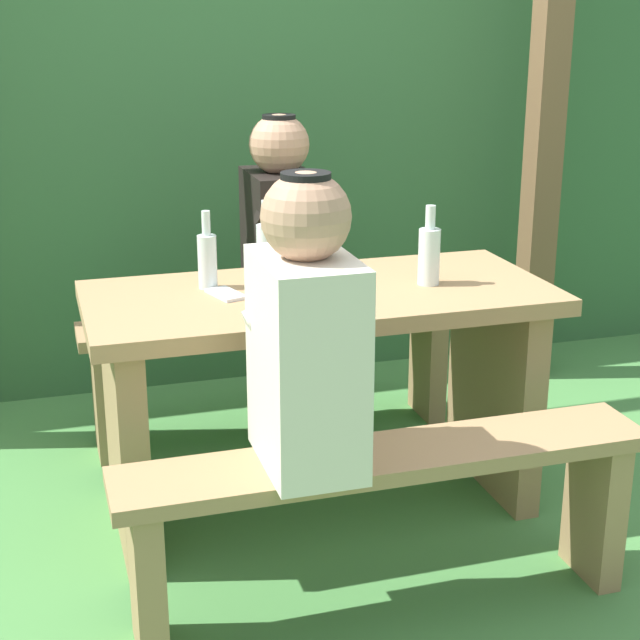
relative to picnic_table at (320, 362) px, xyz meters
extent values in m
plane|color=#478241|center=(0.00, 0.00, -0.50)|extent=(12.00, 12.00, 0.00)
cube|color=#346237|center=(0.00, 1.70, 0.37)|extent=(6.40, 1.01, 1.74)
cube|color=brown|center=(1.22, 0.87, 0.59)|extent=(0.12, 0.12, 2.17)
cube|color=#9E7A51|center=(0.00, 0.00, 0.21)|extent=(1.40, 0.64, 0.05)
cube|color=#9E7A51|center=(-0.60, 0.00, -0.16)|extent=(0.08, 0.54, 0.68)
cube|color=#9E7A51|center=(0.60, 0.00, -0.16)|extent=(0.08, 0.54, 0.68)
cube|color=#9E7A51|center=(0.00, -0.60, -0.05)|extent=(1.40, 0.24, 0.04)
cube|color=#9E7A51|center=(-0.62, -0.60, -0.28)|extent=(0.07, 0.22, 0.43)
cube|color=#9E7A51|center=(0.62, -0.60, -0.28)|extent=(0.07, 0.22, 0.43)
cube|color=#9E7A51|center=(0.00, 0.60, -0.05)|extent=(1.40, 0.24, 0.04)
cube|color=#9E7A51|center=(-0.62, 0.60, -0.28)|extent=(0.07, 0.22, 0.43)
cube|color=#9E7A51|center=(0.62, 0.60, -0.28)|extent=(0.07, 0.22, 0.43)
cube|color=silver|center=(-0.21, -0.60, 0.23)|extent=(0.22, 0.34, 0.52)
sphere|color=tan|center=(-0.21, -0.60, 0.59)|extent=(0.21, 0.21, 0.21)
cylinder|color=black|center=(-0.21, -0.60, 0.68)|extent=(0.12, 0.12, 0.02)
cylinder|color=silver|center=(-0.21, -0.46, 0.34)|extent=(0.25, 0.07, 0.15)
cube|color=black|center=(0.03, 0.60, 0.23)|extent=(0.22, 0.34, 0.52)
sphere|color=tan|center=(0.03, 0.60, 0.59)|extent=(0.21, 0.21, 0.21)
cylinder|color=black|center=(0.03, 0.60, 0.68)|extent=(0.12, 0.12, 0.02)
cylinder|color=black|center=(0.03, 0.46, 0.34)|extent=(0.25, 0.07, 0.15)
cylinder|color=silver|center=(-0.02, 0.05, 0.28)|extent=(0.07, 0.07, 0.09)
cylinder|color=silver|center=(-0.14, 0.11, 0.32)|extent=(0.06, 0.06, 0.19)
cylinder|color=silver|center=(-0.14, 0.11, 0.45)|extent=(0.03, 0.03, 0.07)
cylinder|color=silver|center=(-0.32, 0.12, 0.31)|extent=(0.06, 0.06, 0.16)
cylinder|color=silver|center=(-0.32, 0.12, 0.43)|extent=(0.03, 0.03, 0.07)
cylinder|color=silver|center=(0.34, -0.03, 0.32)|extent=(0.07, 0.07, 0.17)
cylinder|color=silver|center=(0.34, -0.03, 0.44)|extent=(0.03, 0.03, 0.07)
cube|color=silver|center=(-0.28, 0.02, 0.24)|extent=(0.11, 0.15, 0.01)
camera|label=1|loc=(-0.81, -2.69, 1.05)|focal=54.63mm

